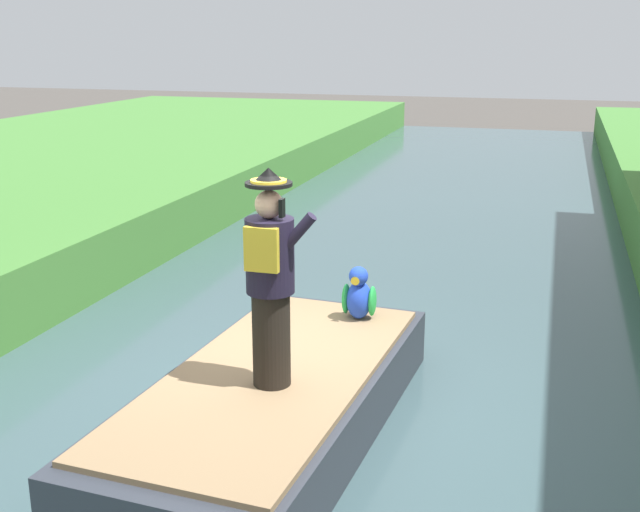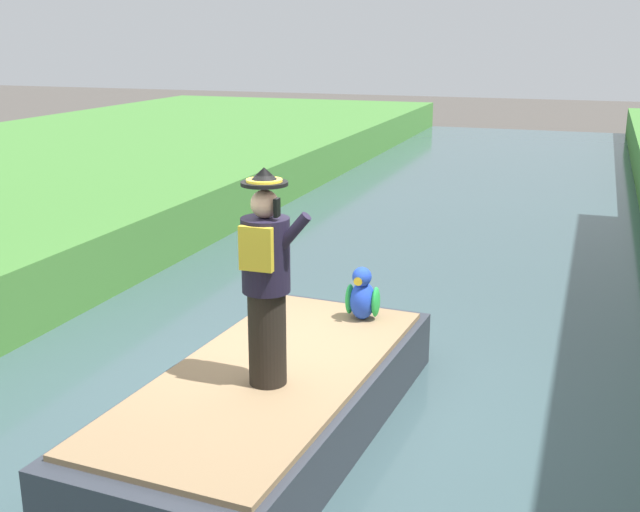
% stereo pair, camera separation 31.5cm
% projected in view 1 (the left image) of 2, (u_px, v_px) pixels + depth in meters
% --- Properties ---
extents(ground_plane, '(80.00, 80.00, 0.00)m').
position_uv_depth(ground_plane, '(292.00, 417.00, 7.65)').
color(ground_plane, '#4C4742').
extents(canal_water, '(7.01, 48.00, 0.10)m').
position_uv_depth(canal_water, '(292.00, 412.00, 7.64)').
color(canal_water, '#3D565B').
rests_on(canal_water, ground).
extents(boat, '(2.05, 4.30, 0.61)m').
position_uv_depth(boat, '(273.00, 403.00, 7.05)').
color(boat, '#333842').
rests_on(boat, canal_water).
extents(person_pirate, '(0.61, 0.42, 1.85)m').
position_uv_depth(person_pirate, '(271.00, 280.00, 6.46)').
color(person_pirate, black).
rests_on(person_pirate, boat).
extents(parrot_plush, '(0.36, 0.34, 0.57)m').
position_uv_depth(parrot_plush, '(359.00, 296.00, 8.18)').
color(parrot_plush, blue).
rests_on(parrot_plush, boat).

